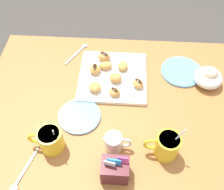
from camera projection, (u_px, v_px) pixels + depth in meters
The scene contains 24 objects.
ground_plane at pixel (112, 176), 1.63m from camera, with size 8.00×8.00×0.00m, color #423D38.
dining_table at pixel (112, 124), 1.16m from camera, with size 1.07×0.83×0.73m.
pastry_plate_square at pixel (113, 77), 1.15m from camera, with size 0.29×0.29×0.02m, color silver.
coffee_mug_yellow_left at pixel (167, 145), 0.90m from camera, with size 0.13×0.08×0.15m.
coffee_mug_yellow_right at pixel (50, 139), 0.91m from camera, with size 0.12×0.09×0.14m.
cream_pitcher_white at pixel (114, 142), 0.92m from camera, with size 0.10×0.06×0.07m.
sugar_caddy at pixel (115, 169), 0.86m from camera, with size 0.09×0.07×0.11m.
ice_cream_bowl at pixel (208, 77), 1.11m from camera, with size 0.12×0.12×0.09m.
saucer_sky_left at pixel (80, 116), 1.03m from camera, with size 0.16×0.16×0.01m, color #66A8DB.
saucer_sky_right at pixel (181, 72), 1.17m from camera, with size 0.18×0.18×0.01m, color #66A8DB.
loose_spoon_near_saucer at pixel (79, 51), 1.25m from camera, with size 0.09×0.14×0.01m.
loose_spoon_by_plate at pixel (22, 174), 0.89m from camera, with size 0.06×0.15×0.01m.
beignet_0 at pixel (106, 65), 1.16m from camera, with size 0.05×0.04×0.03m, color #D19347.
beignet_1 at pixel (95, 69), 1.14m from camera, with size 0.05×0.05×0.04m, color #D19347.
chocolate_drizzle_1 at pixel (95, 66), 1.12m from camera, with size 0.03×0.02×0.01m, color black.
beignet_2 at pixel (104, 57), 1.19m from camera, with size 0.06×0.04×0.04m, color #D19347.
chocolate_drizzle_2 at pixel (104, 53), 1.17m from camera, with size 0.04×0.01×0.01m, color black.
beignet_3 at pixel (95, 87), 1.08m from camera, with size 0.05×0.05×0.03m, color #D19347.
beignet_4 at pixel (123, 66), 1.16m from camera, with size 0.04×0.05×0.03m, color #D19347.
beignet_5 at pixel (115, 92), 1.07m from camera, with size 0.05×0.04×0.03m, color #D19347.
chocolate_drizzle_5 at pixel (115, 90), 1.05m from camera, with size 0.03×0.01×0.01m, color black.
beignet_6 at pixel (138, 84), 1.09m from camera, with size 0.05×0.04×0.03m, color #D19347.
chocolate_drizzle_6 at pixel (138, 81), 1.08m from camera, with size 0.04×0.01×0.01m, color black.
beignet_7 at pixel (116, 78), 1.11m from camera, with size 0.05×0.05×0.04m, color #D19347.
Camera 1 is at (-0.04, 0.61, 1.60)m, focal length 42.61 mm.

